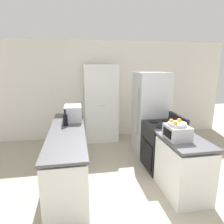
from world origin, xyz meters
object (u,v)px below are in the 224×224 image
object	(u,v)px
stove	(162,146)
refrigerator	(151,114)
fruit_bowl	(177,124)
microwave	(73,113)
toaster_oven	(177,132)
wine_bottle	(65,120)
pantry_cabinet	(101,103)

from	to	relation	value
stove	refrigerator	size ratio (longest dim) A/B	0.58
fruit_bowl	microwave	bearing A→B (deg)	138.96
stove	toaster_oven	distance (m)	0.94
stove	toaster_oven	xyz separation A→B (m)	(-0.14, -0.76, 0.54)
stove	fruit_bowl	bearing A→B (deg)	-101.31
toaster_oven	refrigerator	bearing A→B (deg)	84.10
microwave	wine_bottle	xyz separation A→B (m)	(-0.14, -0.34, -0.04)
stove	fruit_bowl	distance (m)	1.03
microwave	toaster_oven	size ratio (longest dim) A/B	1.27
microwave	fruit_bowl	bearing A→B (deg)	-41.04
refrigerator	stove	bearing A→B (deg)	-91.51
toaster_oven	wine_bottle	bearing A→B (deg)	149.61
stove	refrigerator	xyz separation A→B (m)	(0.02, 0.74, 0.46)
toaster_oven	fruit_bowl	size ratio (longest dim) A/B	1.39
pantry_cabinet	microwave	world-z (taller)	pantry_cabinet
wine_bottle	stove	bearing A→B (deg)	-7.12
wine_bottle	toaster_oven	distance (m)	1.95
microwave	fruit_bowl	size ratio (longest dim) A/B	1.77
toaster_oven	fruit_bowl	world-z (taller)	fruit_bowl
pantry_cabinet	stove	world-z (taller)	pantry_cabinet
microwave	fruit_bowl	distance (m)	2.02
toaster_oven	fruit_bowl	distance (m)	0.14
pantry_cabinet	wine_bottle	distance (m)	1.71
microwave	wine_bottle	size ratio (longest dim) A/B	1.54
wine_bottle	fruit_bowl	xyz separation A→B (m)	(1.66, -0.99, 0.13)
wine_bottle	toaster_oven	xyz separation A→B (m)	(1.68, -0.98, -0.01)
pantry_cabinet	refrigerator	world-z (taller)	pantry_cabinet
pantry_cabinet	toaster_oven	xyz separation A→B (m)	(0.84, -2.47, 0.00)
pantry_cabinet	refrigerator	distance (m)	1.40
pantry_cabinet	microwave	size ratio (longest dim) A/B	4.24
refrigerator	microwave	distance (m)	1.71
stove	microwave	distance (m)	1.86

